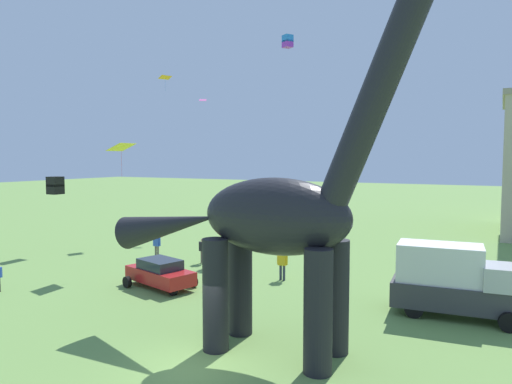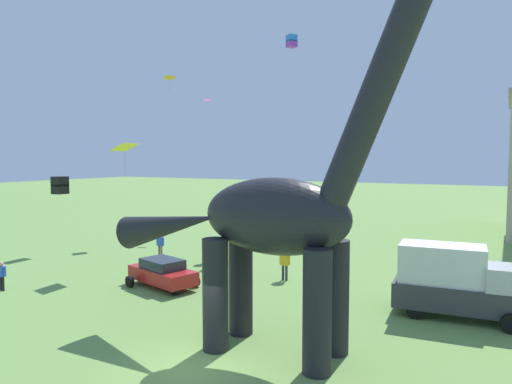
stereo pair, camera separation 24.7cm
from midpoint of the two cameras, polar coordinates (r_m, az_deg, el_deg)
name	(u,v)px [view 2 (the right image)]	position (r m, az deg, el deg)	size (l,w,h in m)	color
ground_plane	(193,367)	(16.94, -7.27, -20.45)	(240.00, 240.00, 0.00)	#6B9347
dinosaur_sculpture	(274,216)	(16.77, 2.59, -2.97)	(13.14, 2.78, 13.73)	black
parked_sedan_left	(162,272)	(26.36, -11.08, -9.61)	(4.52, 2.85, 1.55)	red
parked_box_truck	(458,281)	(22.79, 23.70, -9.90)	(5.76, 2.56, 3.20)	#38383D
person_far_spectator	(160,243)	(33.94, -11.40, -6.12)	(0.64, 0.28, 1.71)	#6B6056
person_strolling_adult	(2,273)	(28.50, -28.40, -8.71)	(0.58, 0.26, 1.56)	black
person_vendor_side	(285,262)	(27.22, 3.79, -8.50)	(0.67, 0.30, 1.79)	#2D3347
person_watching_child	(206,248)	(31.69, -5.91, -6.81)	(0.63, 0.28, 1.69)	#6B6056
kite_near_high	(60,185)	(37.80, -22.64, 0.77)	(0.94, 0.94, 1.31)	black
kite_mid_left	(207,100)	(45.19, -5.83, 11.10)	(0.81, 0.75, 0.24)	pink
kite_high_left	(170,78)	(44.84, -10.34, 13.56)	(1.12, 1.28, 1.34)	orange
kite_drifting	(125,147)	(30.97, -15.52, 5.27)	(1.29, 1.73, 2.13)	yellow
kite_far_left	(292,41)	(41.29, 4.55, 17.87)	(0.99, 0.99, 1.03)	#287AE5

